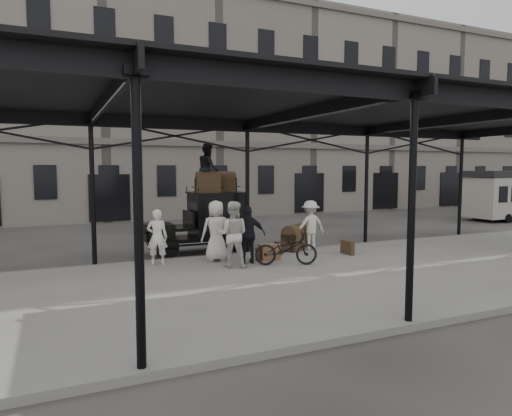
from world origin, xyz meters
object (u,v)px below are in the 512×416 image
(porter_official, at_px, (248,235))
(bicycle, at_px, (286,249))
(taxi, at_px, (208,219))
(porter_left, at_px, (157,237))
(steamer_trunk_platform, at_px, (295,239))
(steamer_trunk_roof_near, at_px, (208,184))

(porter_official, relative_size, bicycle, 0.94)
(taxi, relative_size, porter_official, 2.08)
(porter_left, relative_size, steamer_trunk_platform, 1.64)
(porter_left, height_order, bicycle, porter_left)
(bicycle, height_order, steamer_trunk_roof_near, steamer_trunk_roof_near)
(porter_left, bearing_deg, steamer_trunk_roof_near, -122.00)
(porter_left, height_order, steamer_trunk_roof_near, steamer_trunk_roof_near)
(bicycle, xyz_separation_m, steamer_trunk_roof_near, (-1.29, 3.43, 1.85))
(taxi, xyz_separation_m, steamer_trunk_platform, (2.71, -1.54, -0.68))
(porter_official, distance_m, steamer_trunk_roof_near, 3.11)
(bicycle, height_order, steamer_trunk_platform, bicycle)
(porter_left, relative_size, steamer_trunk_roof_near, 2.00)
(taxi, distance_m, porter_left, 3.11)
(taxi, relative_size, bicycle, 1.96)
(porter_official, height_order, bicycle, porter_official)
(taxi, bearing_deg, bicycle, -71.75)
(taxi, distance_m, porter_official, 2.98)
(porter_official, bearing_deg, bicycle, 159.71)
(taxi, distance_m, bicycle, 3.91)
(porter_official, bearing_deg, taxi, -66.50)
(taxi, height_order, porter_official, taxi)
(porter_official, xyz_separation_m, steamer_trunk_platform, (2.42, 1.42, -0.50))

